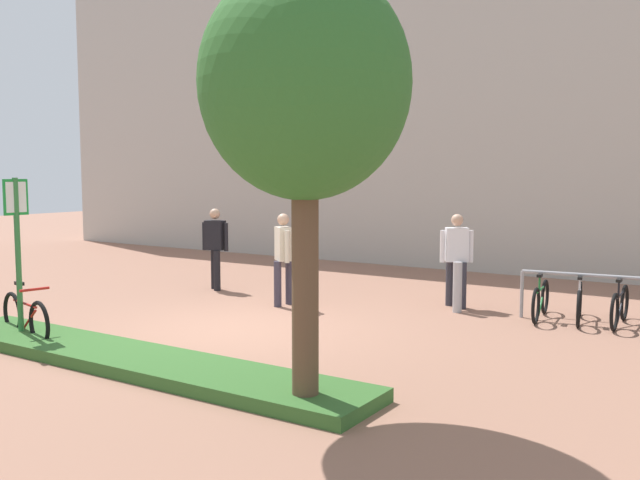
# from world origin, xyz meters

# --- Properties ---
(ground_plane) EXTENTS (60.00, 60.00, 0.00)m
(ground_plane) POSITION_xyz_m (0.00, 0.00, 0.00)
(ground_plane) COLOR #936651
(building_facade) EXTENTS (28.00, 1.20, 10.00)m
(building_facade) POSITION_xyz_m (0.00, 8.75, 5.00)
(building_facade) COLOR #B2ADA3
(building_facade) RESTS_ON ground
(planter_strip) EXTENTS (7.00, 1.10, 0.16)m
(planter_strip) POSITION_xyz_m (0.18, -2.32, 0.08)
(planter_strip) COLOR #336028
(planter_strip) RESTS_ON ground
(tree_sidewalk) EXTENTS (2.16, 2.16, 4.56)m
(tree_sidewalk) POSITION_xyz_m (2.99, -2.45, 3.33)
(tree_sidewalk) COLOR brown
(tree_sidewalk) RESTS_ON ground
(parking_sign_post) EXTENTS (0.08, 0.36, 2.40)m
(parking_sign_post) POSITION_xyz_m (-2.13, -2.32, 1.57)
(parking_sign_post) COLOR #2D7238
(parking_sign_post) RESTS_ON ground
(bike_at_sign) EXTENTS (1.65, 0.52, 0.86)m
(bike_at_sign) POSITION_xyz_m (-2.15, -2.24, 0.35)
(bike_at_sign) COLOR black
(bike_at_sign) RESTS_ON ground
(bollard_steel) EXTENTS (0.16, 0.16, 0.90)m
(bollard_steel) POSITION_xyz_m (2.43, 3.19, 0.45)
(bollard_steel) COLOR #ADADB2
(bollard_steel) RESTS_ON ground
(person_shirt_white) EXTENTS (0.49, 0.46, 1.72)m
(person_shirt_white) POSITION_xyz_m (-0.53, 2.03, 0.98)
(person_shirt_white) COLOR #383342
(person_shirt_white) RESTS_ON ground
(person_suited_navy) EXTENTS (0.60, 0.32, 1.72)m
(person_suited_navy) POSITION_xyz_m (-2.77, 2.67, 0.98)
(person_suited_navy) COLOR black
(person_suited_navy) RESTS_ON ground
(person_shirt_blue) EXTENTS (0.53, 0.42, 1.72)m
(person_shirt_blue) POSITION_xyz_m (2.23, 3.62, 0.98)
(person_shirt_blue) COLOR #2D2D38
(person_shirt_blue) RESTS_ON ground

